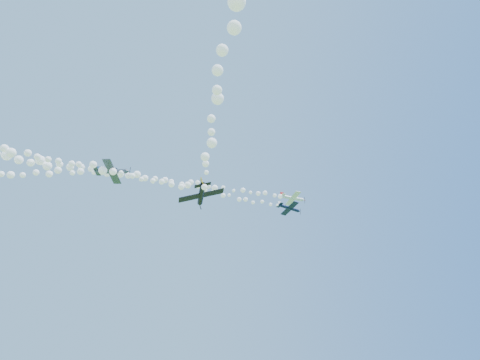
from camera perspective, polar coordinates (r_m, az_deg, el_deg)
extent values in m
cylinder|color=white|center=(106.31, 7.41, -2.54)|extent=(6.10, 1.48, 1.04)
cone|color=white|center=(107.49, 9.01, -2.82)|extent=(0.81, 0.88, 0.83)
cone|color=#A61513|center=(107.66, 9.23, -2.86)|extent=(0.34, 0.31, 0.29)
cube|color=black|center=(107.62, 9.17, -2.85)|extent=(0.12, 0.18, 1.91)
cube|color=white|center=(106.33, 7.53, -2.62)|extent=(2.19, 7.53, 0.29)
cube|color=white|center=(105.41, 6.04, -2.28)|extent=(1.09, 2.68, 0.15)
cube|color=#A61513|center=(105.67, 5.99, -2.02)|extent=(1.00, 0.20, 1.24)
sphere|color=black|center=(106.80, 7.82, -2.44)|extent=(0.81, 0.80, 0.76)
cylinder|color=#0C1637|center=(96.11, 6.94, -3.96)|extent=(5.38, 2.06, 1.28)
cone|color=#0C1637|center=(97.31, 8.42, -4.41)|extent=(0.84, 0.86, 0.77)
cone|color=white|center=(97.49, 8.63, -4.48)|extent=(0.34, 0.31, 0.27)
cube|color=black|center=(97.44, 8.57, -4.46)|extent=(0.22, 0.23, 1.68)
cube|color=#0C1637|center=(96.14, 7.05, -4.05)|extent=(2.71, 6.69, 0.52)
cube|color=#0C1637|center=(95.18, 5.67, -3.56)|extent=(1.23, 2.41, 0.24)
cube|color=white|center=(95.42, 5.64, -3.30)|extent=(0.93, 0.32, 1.15)
sphere|color=black|center=(96.60, 7.33, -3.92)|extent=(0.82, 0.79, 0.72)
cylinder|color=#36414E|center=(87.51, -17.89, 1.18)|extent=(6.74, 1.86, 1.03)
cone|color=#36414E|center=(86.33, -15.64, 1.22)|extent=(0.91, 0.99, 0.90)
cone|color=navy|center=(86.18, -15.32, 1.22)|extent=(0.38, 0.36, 0.32)
cube|color=black|center=(86.22, -15.41, 1.22)|extent=(0.16, 0.34, 2.11)
cube|color=#36414E|center=(87.34, -17.73, 1.12)|extent=(3.50, 8.36, 0.93)
cube|color=#36414E|center=(88.62, -19.70, 1.18)|extent=(1.58, 3.02, 0.36)
cube|color=navy|center=(89.01, -19.66, 1.49)|extent=(1.10, 0.45, 1.35)
sphere|color=black|center=(87.44, -17.25, 1.41)|extent=(0.99, 1.03, 0.88)
cylinder|color=black|center=(63.88, -5.52, -1.99)|extent=(2.60, 5.97, 0.84)
cone|color=black|center=(66.71, -5.75, -3.36)|extent=(0.97, 0.91, 0.80)
cone|color=gold|center=(67.10, -5.78, -3.54)|extent=(0.36, 0.37, 0.28)
cube|color=black|center=(67.00, -5.77, -3.49)|extent=(0.75, 0.07, 1.84)
cube|color=black|center=(64.04, -5.51, -2.19)|extent=(7.07, 1.70, 2.55)
cube|color=black|center=(61.58, -5.32, -0.71)|extent=(2.50, 0.92, 0.93)
cube|color=gold|center=(61.77, -5.46, -0.25)|extent=(0.50, 0.96, 1.16)
sphere|color=black|center=(64.78, -5.67, -2.07)|extent=(0.93, 0.74, 0.92)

